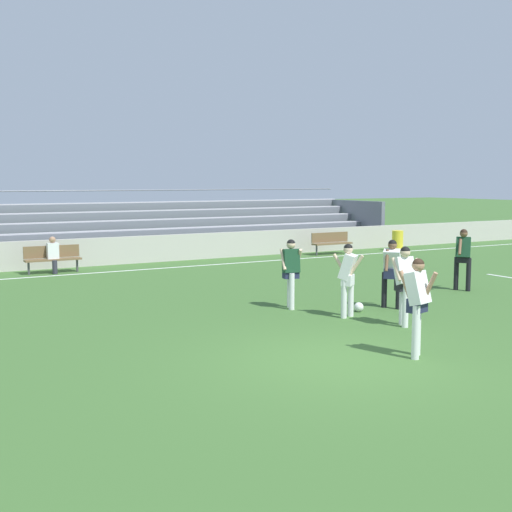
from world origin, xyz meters
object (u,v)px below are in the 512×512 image
(player_white_pressing_high, at_px, (348,274))
(player_white_challenging, at_px, (405,279))
(spectator_seated, at_px, (53,252))
(player_white_wide_left, at_px, (392,268))
(player_dark_on_ball, at_px, (291,268))
(bench_near_bin, at_px, (52,257))
(player_white_deep_cover, at_px, (417,298))
(trash_bin, at_px, (398,241))
(soccer_ball, at_px, (359,307))
(bench_centre_sideline, at_px, (331,241))
(player_dark_wide_right, at_px, (463,254))
(bleacher_stand, at_px, (157,227))

(player_white_pressing_high, relative_size, player_white_challenging, 0.98)
(spectator_seated, relative_size, player_white_wide_left, 0.74)
(spectator_seated, distance_m, player_white_wide_left, 11.50)
(player_dark_on_ball, bearing_deg, bench_near_bin, 111.58)
(player_white_deep_cover, bearing_deg, trash_bin, 49.47)
(bench_near_bin, distance_m, player_white_pressing_high, 11.23)
(spectator_seated, xyz_separation_m, player_white_pressing_high, (4.11, -10.33, 0.27))
(soccer_ball, bearing_deg, bench_centre_sideline, 57.08)
(player_dark_wide_right, bearing_deg, bleacher_stand, 106.56)
(bench_centre_sideline, xyz_separation_m, player_white_deep_cover, (-8.15, -13.70, 0.48))
(bench_near_bin, bearing_deg, player_white_challenging, -68.66)
(bench_centre_sideline, height_order, spectator_seated, spectator_seated)
(player_white_deep_cover, height_order, soccer_ball, player_white_deep_cover)
(player_white_deep_cover, bearing_deg, player_dark_wide_right, 37.45)
(bench_near_bin, height_order, spectator_seated, spectator_seated)
(spectator_seated, xyz_separation_m, soccer_ball, (4.72, -9.97, -0.59))
(spectator_seated, xyz_separation_m, player_dark_wide_right, (9.07, -9.02, 0.32))
(player_dark_wide_right, bearing_deg, player_white_deep_cover, -142.55)
(bleacher_stand, bearing_deg, player_white_wide_left, -88.06)
(player_dark_on_ball, relative_size, soccer_ball, 7.51)
(bench_near_bin, bearing_deg, player_dark_wide_right, -45.20)
(player_dark_on_ball, bearing_deg, player_white_challenging, -69.44)
(trash_bin, relative_size, spectator_seated, 0.73)
(soccer_ball, bearing_deg, player_white_pressing_high, -149.62)
(bleacher_stand, xyz_separation_m, bench_centre_sideline, (6.07, -3.95, -0.56))
(bleacher_stand, height_order, soccer_ball, bleacher_stand)
(spectator_seated, xyz_separation_m, player_white_challenging, (4.59, -11.62, 0.30))
(bleacher_stand, bearing_deg, player_white_deep_cover, -96.71)
(soccer_ball, bearing_deg, player_white_challenging, -94.44)
(player_white_pressing_high, xyz_separation_m, player_dark_wide_right, (4.96, 1.31, 0.04))
(player_white_wide_left, xyz_separation_m, soccer_ball, (-0.94, 0.04, -0.86))
(soccer_ball, bearing_deg, player_white_deep_cover, -114.11)
(bench_centre_sideline, height_order, player_white_pressing_high, player_white_pressing_high)
(player_white_wide_left, bearing_deg, bleacher_stand, 91.94)
(player_white_deep_cover, bearing_deg, player_white_challenging, 52.82)
(bleacher_stand, height_order, spectator_seated, bleacher_stand)
(bench_near_bin, relative_size, soccer_ball, 8.18)
(player_dark_on_ball, xyz_separation_m, player_white_deep_cover, (-0.45, -4.73, 0.04))
(bench_centre_sideline, height_order, bench_near_bin, same)
(bleacher_stand, xyz_separation_m, player_white_pressing_high, (-1.07, -14.40, -0.13))
(bleacher_stand, xyz_separation_m, spectator_seated, (-5.18, -4.07, -0.41))
(player_dark_on_ball, bearing_deg, player_dark_wide_right, -1.58)
(spectator_seated, bearing_deg, player_dark_wide_right, -44.84)
(player_white_challenging, bearing_deg, player_white_wide_left, 56.52)
(player_white_pressing_high, bearing_deg, player_white_deep_cover, -107.23)
(bleacher_stand, xyz_separation_m, trash_bin, (9.38, -4.26, -0.67))
(player_white_wide_left, height_order, soccer_ball, player_white_wide_left)
(trash_bin, distance_m, player_dark_wide_right, 10.41)
(trash_bin, bearing_deg, player_dark_wide_right, -121.87)
(trash_bin, xyz_separation_m, player_dark_on_ball, (-11.01, -8.68, 0.54))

